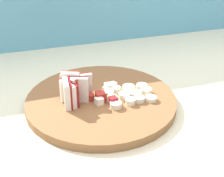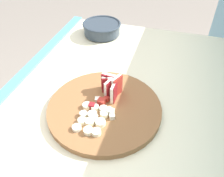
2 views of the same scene
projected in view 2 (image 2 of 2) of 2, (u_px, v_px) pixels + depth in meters
cutting_board at (104, 108)px, 0.73m from camera, size 0.35×0.35×0.02m
apple_wedge_fan at (112, 86)px, 0.75m from camera, size 0.08×0.07×0.07m
apple_dice_pile at (103, 107)px, 0.70m from camera, size 0.11×0.09×0.02m
banana_slice_rows at (92, 118)px, 0.67m from camera, size 0.12×0.09×0.02m
ceramic_bowl at (102, 28)px, 1.09m from camera, size 0.18×0.18×0.06m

